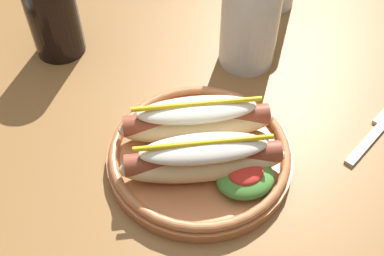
# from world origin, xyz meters

# --- Properties ---
(dining_table) EXTENTS (1.21, 1.04, 0.74)m
(dining_table) POSITION_xyz_m (0.00, 0.00, 0.65)
(dining_table) COLOR olive
(dining_table) RESTS_ON ground_plane
(hot_dog_plate) EXTENTS (0.23, 0.23, 0.08)m
(hot_dog_plate) POSITION_xyz_m (0.04, -0.07, 0.77)
(hot_dog_plate) COLOR #B77042
(hot_dog_plate) RESTS_ON dining_table
(fork) EXTENTS (0.11, 0.07, 0.00)m
(fork) POSITION_xyz_m (0.27, -0.10, 0.74)
(fork) COLOR silver
(fork) RESTS_ON dining_table
(soda_cup) EXTENTS (0.08, 0.08, 0.13)m
(soda_cup) POSITION_xyz_m (-0.10, 0.21, 0.81)
(soda_cup) COLOR black
(soda_cup) RESTS_ON dining_table
(water_cup) EXTENTS (0.08, 0.08, 0.14)m
(water_cup) POSITION_xyz_m (0.17, 0.09, 0.81)
(water_cup) COLOR silver
(water_cup) RESTS_ON dining_table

